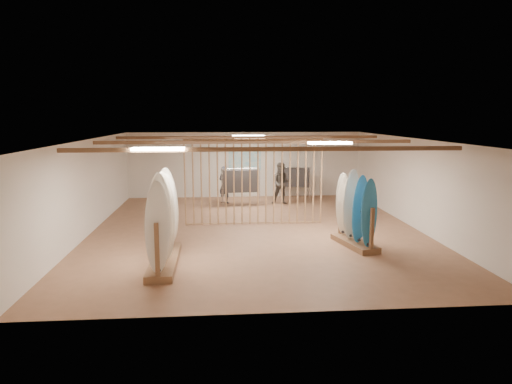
{
  "coord_description": "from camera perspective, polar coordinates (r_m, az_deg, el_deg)",
  "views": [
    {
      "loc": [
        -1.11,
        -13.65,
        3.49
      ],
      "look_at": [
        0.0,
        0.0,
        1.2
      ],
      "focal_mm": 32.0,
      "sensor_mm": 36.0,
      "label": 1
    }
  ],
  "objects": [
    {
      "name": "floor",
      "position": [
        14.13,
        0.0,
        -4.8
      ],
      "size": [
        12.0,
        12.0,
        0.0
      ],
      "primitive_type": "plane",
      "color": "#956648",
      "rests_on": "ground"
    },
    {
      "name": "shopper_b",
      "position": [
        18.15,
        3.23,
        1.42
      ],
      "size": [
        0.99,
        0.81,
        1.89
      ],
      "primitive_type": "imported",
      "rotation": [
        0.0,
        0.0,
        -0.12
      ],
      "color": "#37312A",
      "rests_on": "floor"
    },
    {
      "name": "wall_left",
      "position": [
        14.34,
        -20.33,
        0.52
      ],
      "size": [
        0.0,
        12.0,
        12.0
      ],
      "primitive_type": "plane",
      "rotation": [
        1.57,
        0.0,
        1.57
      ],
      "color": "silver",
      "rests_on": "ground"
    },
    {
      "name": "wall_right",
      "position": [
        15.1,
        19.27,
        1.0
      ],
      "size": [
        0.0,
        12.0,
        12.0
      ],
      "primitive_type": "plane",
      "rotation": [
        1.57,
        0.0,
        -1.57
      ],
      "color": "silver",
      "rests_on": "ground"
    },
    {
      "name": "shopper_a",
      "position": [
        18.37,
        -3.94,
        1.22
      ],
      "size": [
        0.75,
        0.73,
        1.7
      ],
      "primitive_type": "imported",
      "rotation": [
        0.0,
        0.0,
        2.43
      ],
      "color": "#25252D",
      "rests_on": "floor"
    },
    {
      "name": "light_panels",
      "position": [
        13.71,
        0.0,
        6.36
      ],
      "size": [
        1.2,
        0.35,
        0.06
      ],
      "primitive_type": "cube",
      "color": "white",
      "rests_on": "ground"
    },
    {
      "name": "clothing_rack_a",
      "position": [
        17.74,
        -1.94,
        1.4
      ],
      "size": [
        1.42,
        0.49,
        1.53
      ],
      "rotation": [
        0.0,
        0.0,
        0.1
      ],
      "color": "silver",
      "rests_on": "floor"
    },
    {
      "name": "rack_right",
      "position": [
        12.59,
        12.3,
        -3.62
      ],
      "size": [
        0.95,
        1.82,
        2.02
      ],
      "rotation": [
        0.0,
        0.0,
        0.24
      ],
      "color": "brown",
      "rests_on": "floor"
    },
    {
      "name": "ceiling",
      "position": [
        13.71,
        0.0,
        6.61
      ],
      "size": [
        12.0,
        12.0,
        0.0
      ],
      "primitive_type": "plane",
      "rotation": [
        3.14,
        0.0,
        0.0
      ],
      "color": "gray",
      "rests_on": "ground"
    },
    {
      "name": "poster",
      "position": [
        19.75,
        -1.41,
        4.0
      ],
      "size": [
        1.4,
        0.03,
        0.9
      ],
      "primitive_type": "cube",
      "color": "#389EC6",
      "rests_on": "ground"
    },
    {
      "name": "clothing_rack_b",
      "position": [
        19.49,
        4.9,
        1.82
      ],
      "size": [
        1.24,
        0.65,
        1.38
      ],
      "rotation": [
        0.0,
        0.0,
        -0.29
      ],
      "color": "silver",
      "rests_on": "floor"
    },
    {
      "name": "rack_left",
      "position": [
        11.02,
        -11.46,
        -5.11
      ],
      "size": [
        0.63,
        2.71,
        2.18
      ],
      "rotation": [
        0.0,
        0.0,
        0.01
      ],
      "color": "brown",
      "rests_on": "floor"
    },
    {
      "name": "ceiling_slats",
      "position": [
        13.72,
        0.0,
        6.28
      ],
      "size": [
        9.5,
        6.12,
        0.1
      ],
      "primitive_type": "cube",
      "color": "brown",
      "rests_on": "ground"
    },
    {
      "name": "wall_front",
      "position": [
        8.01,
        3.51,
        -5.66
      ],
      "size": [
        12.0,
        0.0,
        12.0
      ],
      "primitive_type": "plane",
      "rotation": [
        -1.57,
        0.0,
        0.0
      ],
      "color": "silver",
      "rests_on": "ground"
    },
    {
      "name": "bamboo_partition",
      "position": [
        14.64,
        -0.25,
        1.29
      ],
      "size": [
        4.45,
        0.05,
        2.78
      ],
      "color": "#A2774F",
      "rests_on": "ground"
    },
    {
      "name": "wall_back",
      "position": [
        19.79,
        -1.41,
        3.43
      ],
      "size": [
        12.0,
        0.0,
        12.0
      ],
      "primitive_type": "plane",
      "rotation": [
        1.57,
        0.0,
        0.0
      ],
      "color": "silver",
      "rests_on": "ground"
    }
  ]
}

